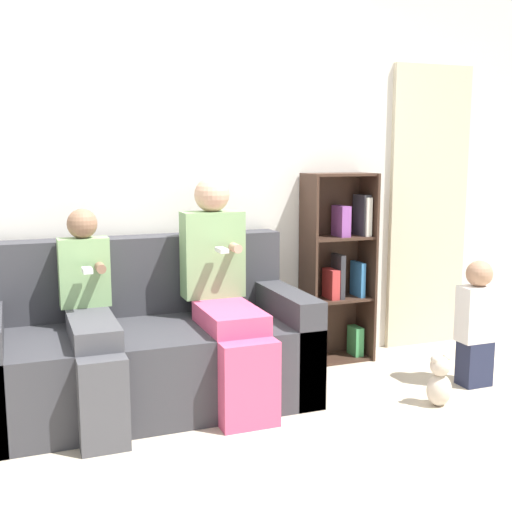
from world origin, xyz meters
name	(u,v)px	position (x,y,z in m)	size (l,w,h in m)	color
ground_plane	(196,435)	(0.00, 0.00, 0.00)	(14.00, 14.00, 0.00)	beige
back_wall	(150,178)	(0.00, 1.01, 1.27)	(10.00, 0.06, 2.55)	silver
curtain_panel	(428,208)	(2.06, 0.96, 1.03)	(0.65, 0.04, 2.06)	beige
couch	(146,349)	(-0.15, 0.54, 0.32)	(1.84, 0.88, 0.93)	#38383D
adult_seated	(224,289)	(0.29, 0.42, 0.66)	(0.37, 0.80, 1.29)	#DB4C75
child_seated	(92,319)	(-0.46, 0.37, 0.57)	(0.28, 0.80, 1.13)	#47474C
toddler_standing	(477,322)	(1.82, 0.09, 0.40)	(0.23, 0.16, 0.79)	#232842
bookshelf	(339,264)	(1.28, 0.87, 0.67)	(0.47, 0.27, 1.30)	#3D281E
teddy_bear	(439,382)	(1.41, -0.11, 0.14)	(0.15, 0.12, 0.30)	beige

